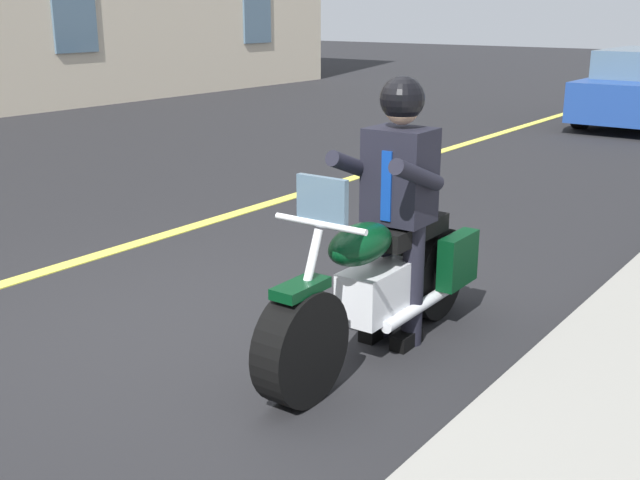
{
  "coord_description": "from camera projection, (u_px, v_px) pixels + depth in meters",
  "views": [
    {
      "loc": [
        3.44,
        3.51,
        2.13
      ],
      "look_at": [
        -0.25,
        0.79,
        0.75
      ],
      "focal_mm": 43.26,
      "sensor_mm": 36.0,
      "label": 1
    }
  ],
  "objects": [
    {
      "name": "motorcycle_main",
      "position": [
        381.0,
        284.0,
        4.89
      ],
      "size": [
        2.21,
        0.61,
        1.26
      ],
      "color": "black",
      "rests_on": "ground_plane"
    },
    {
      "name": "ground_plane",
      "position": [
        206.0,
        334.0,
        5.26
      ],
      "size": [
        80.0,
        80.0,
        0.0
      ],
      "primitive_type": "plane",
      "color": "black"
    },
    {
      "name": "rider_main",
      "position": [
        398.0,
        189.0,
        4.87
      ],
      "size": [
        0.62,
        0.55,
        1.74
      ],
      "color": "black",
      "rests_on": "ground_plane"
    },
    {
      "name": "lane_center_stripe",
      "position": [
        33.0,
        275.0,
        6.4
      ],
      "size": [
        60.0,
        0.16,
        0.01
      ],
      "primitive_type": "cube",
      "color": "#E5DB4C",
      "rests_on": "ground_plane"
    }
  ]
}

